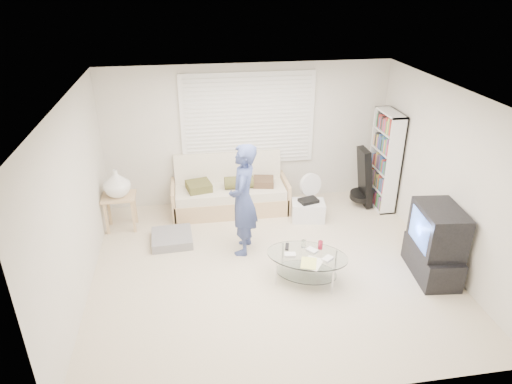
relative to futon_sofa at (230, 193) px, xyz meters
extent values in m
plane|color=#C1B496|center=(0.38, -1.87, -0.32)|extent=(5.00, 5.00, 0.00)
cube|color=beige|center=(0.38, 0.38, 0.93)|extent=(5.00, 0.02, 2.50)
cube|color=beige|center=(0.38, -4.12, 0.93)|extent=(5.00, 0.02, 2.50)
cube|color=beige|center=(-2.12, -1.87, 0.93)|extent=(0.02, 4.50, 2.50)
cube|color=beige|center=(2.88, -1.87, 0.93)|extent=(0.02, 4.50, 2.50)
cube|color=white|center=(0.38, -1.87, 2.18)|extent=(5.00, 4.50, 0.02)
cube|color=white|center=(0.38, 0.35, 1.23)|extent=(2.32, 0.06, 1.62)
cube|color=black|center=(0.38, 0.33, 1.23)|extent=(2.20, 0.01, 1.50)
cube|color=silver|center=(0.38, 0.31, 1.23)|extent=(2.16, 0.04, 1.50)
cube|color=silver|center=(0.38, 0.33, 1.23)|extent=(2.32, 0.08, 1.62)
cube|color=tan|center=(0.00, -0.04, -0.17)|extent=(1.97, 0.79, 0.31)
cube|color=beige|center=(0.00, -0.06, 0.07)|extent=(1.89, 0.73, 0.16)
cube|color=beige|center=(0.00, 0.27, 0.36)|extent=(1.89, 0.22, 0.60)
cube|color=tan|center=(-0.98, -0.04, -0.05)|extent=(0.06, 0.79, 0.55)
cube|color=tan|center=(0.98, -0.04, -0.05)|extent=(0.06, 0.79, 0.55)
cube|color=#4D4925|center=(-0.54, -0.09, 0.22)|extent=(0.47, 0.47, 0.14)
cylinder|color=#4D4925|center=(0.15, -0.12, 0.26)|extent=(0.49, 0.22, 0.22)
cube|color=#433321|center=(0.59, -0.06, 0.21)|extent=(0.41, 0.41, 0.12)
cube|color=slate|center=(-1.02, -0.95, -0.25)|extent=(0.65, 0.65, 0.14)
cube|color=tan|center=(-1.84, -0.38, 0.26)|extent=(0.53, 0.42, 0.04)
cube|color=tan|center=(-2.05, -0.54, -0.04)|extent=(0.04, 0.04, 0.57)
cube|color=tan|center=(-1.63, -0.54, -0.04)|extent=(0.04, 0.04, 0.57)
cube|color=tan|center=(-2.05, -0.22, -0.04)|extent=(0.04, 0.04, 0.57)
cube|color=tan|center=(-1.63, -0.22, -0.04)|extent=(0.04, 0.04, 0.57)
imported|color=white|center=(-1.84, -0.38, 0.50)|extent=(0.43, 0.43, 0.44)
cube|color=white|center=(2.71, -0.26, 0.55)|extent=(0.28, 0.74, 1.75)
cube|color=black|center=(2.39, -0.23, 0.24)|extent=(0.27, 0.39, 1.08)
cylinder|color=black|center=(2.34, -0.23, -0.12)|extent=(0.39, 0.40, 0.15)
cylinder|color=white|center=(1.41, -0.20, -0.31)|extent=(0.28, 0.28, 0.03)
cylinder|color=white|center=(1.41, -0.20, -0.13)|extent=(0.04, 0.04, 0.36)
cylinder|color=white|center=(1.41, -0.20, 0.16)|extent=(0.43, 0.27, 0.42)
cylinder|color=white|center=(1.41, -0.20, 0.16)|extent=(0.12, 0.10, 0.11)
cube|color=white|center=(1.28, -0.57, -0.16)|extent=(0.61, 0.47, 0.33)
cube|color=black|center=(1.28, -0.57, 0.03)|extent=(0.36, 0.29, 0.05)
cube|color=black|center=(2.58, -2.36, -0.11)|extent=(0.60, 1.00, 0.42)
cube|color=black|center=(2.58, -2.36, 0.41)|extent=(0.61, 0.84, 0.61)
cube|color=#6495FA|center=(2.33, -2.34, 0.41)|extent=(0.08, 0.61, 0.47)
ellipsoid|color=silver|center=(0.81, -2.23, 0.07)|extent=(1.28, 1.08, 0.02)
ellipsoid|color=silver|center=(0.81, -2.23, -0.21)|extent=(0.98, 0.82, 0.01)
cylinder|color=silver|center=(0.38, -2.28, -0.14)|extent=(0.03, 0.03, 0.38)
cylinder|color=silver|center=(1.07, -2.58, -0.14)|extent=(0.03, 0.03, 0.38)
cylinder|color=silver|center=(0.55, -1.88, -0.14)|extent=(0.03, 0.03, 0.38)
cylinder|color=silver|center=(1.25, -2.18, -0.14)|extent=(0.03, 0.03, 0.38)
cube|color=white|center=(0.58, -2.22, 0.10)|extent=(0.16, 0.12, 0.04)
cube|color=white|center=(0.90, -2.16, 0.10)|extent=(0.17, 0.18, 0.04)
cube|color=white|center=(1.05, -2.39, 0.10)|extent=(0.18, 0.17, 0.04)
cylinder|color=silver|center=(0.81, -2.03, 0.14)|extent=(0.06, 0.06, 0.11)
cylinder|color=#C32746|center=(1.03, -2.11, 0.14)|extent=(0.07, 0.07, 0.12)
cube|color=black|center=(0.59, -2.00, 0.10)|extent=(0.09, 0.18, 0.02)
cube|color=white|center=(0.83, -2.44, 0.09)|extent=(0.35, 0.37, 0.01)
cube|color=#D7DE6A|center=(0.78, -2.43, 0.10)|extent=(0.27, 0.32, 0.01)
imported|color=navy|center=(0.06, -1.35, 0.53)|extent=(0.57, 0.71, 1.71)
camera|label=1|loc=(-0.68, -7.22, 3.54)|focal=32.00mm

